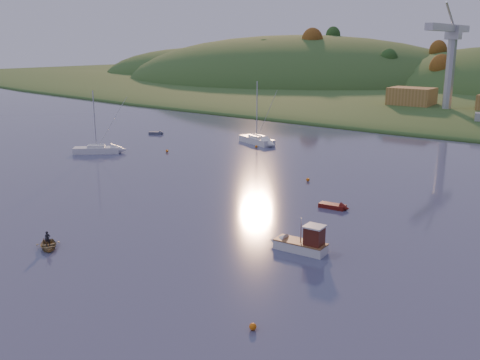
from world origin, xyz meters
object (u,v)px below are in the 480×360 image
Objects in this scene: canoe at (48,245)px; sailboat_near at (97,149)px; sailboat_far at (257,140)px; grey_dinghy at (158,133)px; red_tender at (338,207)px; fishing_boat at (297,242)px.

sailboat_near is at bearing 78.35° from canoe.
grey_dinghy is at bearing -151.58° from sailboat_far.
canoe is 0.92× the size of grey_dinghy.
fishing_boat is at bearing -83.81° from red_tender.
sailboat_near is 3.21× the size of grey_dinghy.
grey_dinghy is at bearing 63.62° from sailboat_near.
fishing_boat is 1.73× the size of grey_dinghy.
red_tender is 59.24m from grey_dinghy.
canoe is (32.39, -30.89, -0.39)m from sailboat_near.
sailboat_near is 29.49m from sailboat_far.
sailboat_far is 22.95m from grey_dinghy.
canoe is (15.71, -55.21, -0.43)m from sailboat_far.
red_tender is (48.17, -3.52, -0.45)m from sailboat_near.
sailboat_far is at bearing 47.88° from canoe.
sailboat_near reaches higher than fishing_boat.
fishing_boat is at bearing -31.43° from sailboat_far.
fishing_boat is 1.88× the size of canoe.
red_tender is at bearing -22.50° from sailboat_far.
red_tender is at bearing -82.40° from fishing_boat.
sailboat_far reaches higher than grey_dinghy.
canoe is (-18.60, -13.72, -0.48)m from fishing_boat.
sailboat_far is (-34.32, 41.50, -0.05)m from fishing_boat.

